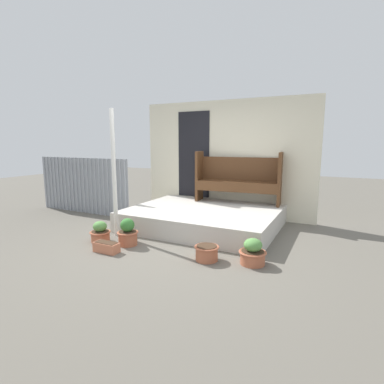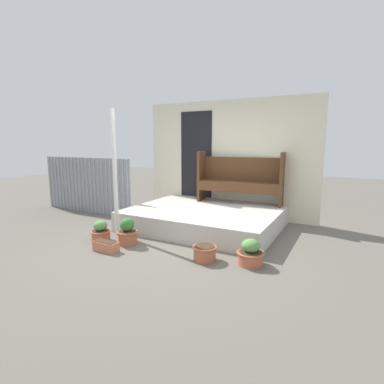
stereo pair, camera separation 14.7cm
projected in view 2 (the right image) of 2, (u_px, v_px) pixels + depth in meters
name	position (u px, v px, depth m)	size (l,w,h in m)	color
ground_plane	(176.00, 243.00, 5.01)	(24.00, 24.00, 0.00)	#666056
porch_slab	(205.00, 218.00, 5.96)	(2.84, 2.25, 0.37)	beige
house_wall	(226.00, 159.00, 6.80)	(4.04, 0.08, 2.60)	beige
fence_corrugated	(86.00, 185.00, 7.20)	(2.70, 0.05, 1.31)	gray
support_post	(115.00, 174.00, 5.31)	(0.07, 0.07, 2.25)	white
bench	(240.00, 177.00, 6.43)	(1.84, 0.57, 1.10)	#54331C
flower_pot_left	(101.00, 232.00, 5.12)	(0.35, 0.35, 0.35)	#B26042
flower_pot_middle	(127.00, 233.00, 4.93)	(0.35, 0.35, 0.45)	#B26042
flower_pot_right	(205.00, 252.00, 4.27)	(0.36, 0.36, 0.22)	#B26042
flower_pot_far_right	(251.00, 254.00, 4.11)	(0.38, 0.38, 0.37)	#B26042
planter_box_rect	(106.00, 246.00, 4.64)	(0.40, 0.18, 0.16)	#C67251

